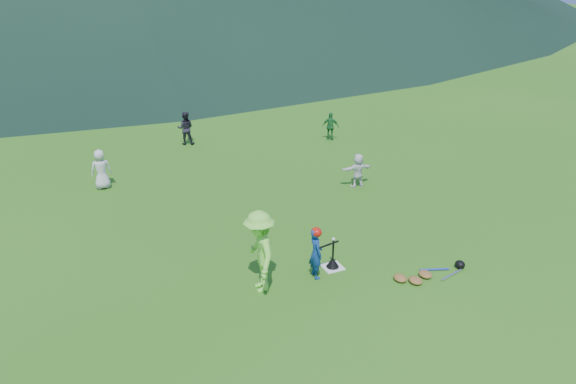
{
  "coord_description": "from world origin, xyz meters",
  "views": [
    {
      "loc": [
        -5.5,
        -9.73,
        6.75
      ],
      "look_at": [
        0.0,
        2.5,
        0.9
      ],
      "focal_mm": 35.0,
      "sensor_mm": 36.0,
      "label": 1
    }
  ],
  "objects_px": {
    "batting_tee": "(333,263)",
    "equipment_pile": "(426,274)",
    "fielder_a": "(101,169)",
    "batter_child": "(316,253)",
    "adult_coach": "(260,252)",
    "fielder_c": "(331,126)",
    "home_plate": "(332,267)",
    "fielder_d": "(358,170)",
    "fielder_b": "(186,128)"
  },
  "relations": [
    {
      "from": "home_plate",
      "to": "batting_tee",
      "type": "distance_m",
      "value": 0.12
    },
    {
      "from": "home_plate",
      "to": "fielder_a",
      "type": "distance_m",
      "value": 8.16
    },
    {
      "from": "home_plate",
      "to": "batting_tee",
      "type": "bearing_deg",
      "value": 0.0
    },
    {
      "from": "home_plate",
      "to": "batting_tee",
      "type": "xyz_separation_m",
      "value": [
        0.0,
        0.0,
        0.12
      ]
    },
    {
      "from": "adult_coach",
      "to": "fielder_c",
      "type": "distance_m",
      "value": 10.44
    },
    {
      "from": "batting_tee",
      "to": "fielder_a",
      "type": "bearing_deg",
      "value": 120.92
    },
    {
      "from": "batting_tee",
      "to": "equipment_pile",
      "type": "relative_size",
      "value": 0.38
    },
    {
      "from": "home_plate",
      "to": "fielder_c",
      "type": "distance_m",
      "value": 9.36
    },
    {
      "from": "fielder_c",
      "to": "batting_tee",
      "type": "height_order",
      "value": "fielder_c"
    },
    {
      "from": "home_plate",
      "to": "fielder_c",
      "type": "height_order",
      "value": "fielder_c"
    },
    {
      "from": "fielder_a",
      "to": "equipment_pile",
      "type": "bearing_deg",
      "value": 125.37
    },
    {
      "from": "adult_coach",
      "to": "fielder_a",
      "type": "xyz_separation_m",
      "value": [
        -2.35,
        7.11,
        -0.3
      ]
    },
    {
      "from": "batter_child",
      "to": "fielder_b",
      "type": "relative_size",
      "value": 0.96
    },
    {
      "from": "batter_child",
      "to": "fielder_c",
      "type": "relative_size",
      "value": 1.11
    },
    {
      "from": "adult_coach",
      "to": "fielder_a",
      "type": "relative_size",
      "value": 1.49
    },
    {
      "from": "fielder_a",
      "to": "fielder_c",
      "type": "relative_size",
      "value": 1.14
    },
    {
      "from": "fielder_d",
      "to": "batting_tee",
      "type": "height_order",
      "value": "fielder_d"
    },
    {
      "from": "fielder_d",
      "to": "home_plate",
      "type": "bearing_deg",
      "value": 55.31
    },
    {
      "from": "home_plate",
      "to": "fielder_b",
      "type": "relative_size",
      "value": 0.36
    },
    {
      "from": "fielder_a",
      "to": "fielder_b",
      "type": "distance_m",
      "value": 4.57
    },
    {
      "from": "batter_child",
      "to": "adult_coach",
      "type": "relative_size",
      "value": 0.65
    },
    {
      "from": "adult_coach",
      "to": "batting_tee",
      "type": "height_order",
      "value": "adult_coach"
    },
    {
      "from": "adult_coach",
      "to": "batter_child",
      "type": "bearing_deg",
      "value": 96.86
    },
    {
      "from": "fielder_a",
      "to": "fielder_d",
      "type": "height_order",
      "value": "fielder_a"
    },
    {
      "from": "home_plate",
      "to": "fielder_c",
      "type": "xyz_separation_m",
      "value": [
        4.36,
        8.26,
        0.53
      ]
    },
    {
      "from": "home_plate",
      "to": "batter_child",
      "type": "distance_m",
      "value": 0.81
    },
    {
      "from": "home_plate",
      "to": "adult_coach",
      "type": "bearing_deg",
      "value": -175.8
    },
    {
      "from": "batter_child",
      "to": "batting_tee",
      "type": "relative_size",
      "value": 1.75
    },
    {
      "from": "fielder_a",
      "to": "equipment_pile",
      "type": "xyz_separation_m",
      "value": [
        5.88,
        -8.19,
        -0.55
      ]
    },
    {
      "from": "batter_child",
      "to": "fielder_a",
      "type": "bearing_deg",
      "value": 32.81
    },
    {
      "from": "fielder_b",
      "to": "fielder_c",
      "type": "height_order",
      "value": "fielder_b"
    },
    {
      "from": "fielder_a",
      "to": "fielder_d",
      "type": "relative_size",
      "value": 1.16
    },
    {
      "from": "fielder_b",
      "to": "home_plate",
      "type": "bearing_deg",
      "value": 114.77
    },
    {
      "from": "batting_tee",
      "to": "equipment_pile",
      "type": "xyz_separation_m",
      "value": [
        1.7,
        -1.21,
        -0.06
      ]
    },
    {
      "from": "fielder_b",
      "to": "batter_child",
      "type": "bearing_deg",
      "value": 111.73
    },
    {
      "from": "fielder_a",
      "to": "fielder_b",
      "type": "relative_size",
      "value": 0.99
    },
    {
      "from": "equipment_pile",
      "to": "fielder_a",
      "type": "bearing_deg",
      "value": 125.69
    },
    {
      "from": "fielder_b",
      "to": "fielder_d",
      "type": "height_order",
      "value": "fielder_b"
    },
    {
      "from": "fielder_a",
      "to": "fielder_c",
      "type": "xyz_separation_m",
      "value": [
        8.54,
        1.28,
        -0.08
      ]
    },
    {
      "from": "batter_child",
      "to": "equipment_pile",
      "type": "bearing_deg",
      "value": -109.15
    },
    {
      "from": "batter_child",
      "to": "batting_tee",
      "type": "distance_m",
      "value": 0.73
    },
    {
      "from": "fielder_b",
      "to": "equipment_pile",
      "type": "height_order",
      "value": "fielder_b"
    },
    {
      "from": "home_plate",
      "to": "fielder_b",
      "type": "distance_m",
      "value": 10.08
    },
    {
      "from": "batter_child",
      "to": "fielder_a",
      "type": "relative_size",
      "value": 0.97
    },
    {
      "from": "fielder_a",
      "to": "fielder_d",
      "type": "bearing_deg",
      "value": 156.4
    },
    {
      "from": "batting_tee",
      "to": "equipment_pile",
      "type": "bearing_deg",
      "value": -35.47
    },
    {
      "from": "home_plate",
      "to": "fielder_a",
      "type": "bearing_deg",
      "value": 120.92
    },
    {
      "from": "batter_child",
      "to": "adult_coach",
      "type": "distance_m",
      "value": 1.34
    },
    {
      "from": "adult_coach",
      "to": "fielder_a",
      "type": "height_order",
      "value": "adult_coach"
    },
    {
      "from": "equipment_pile",
      "to": "batter_child",
      "type": "bearing_deg",
      "value": 155.07
    }
  ]
}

